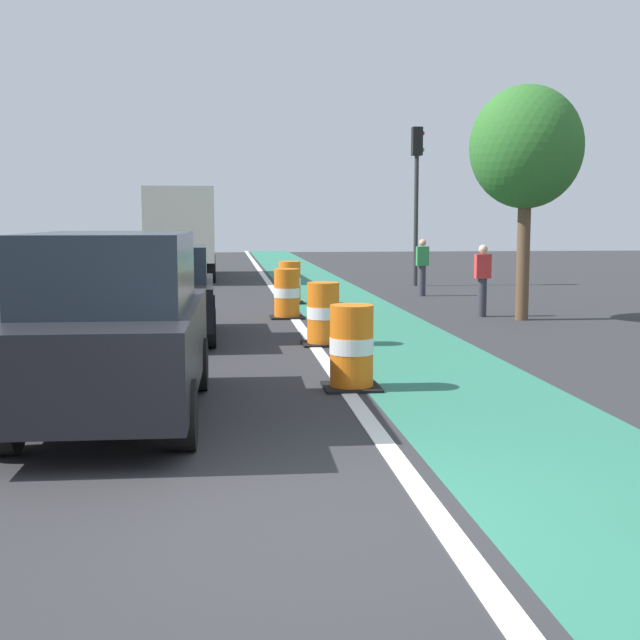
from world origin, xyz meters
TOP-DOWN VIEW (x-y plane):
  - ground_plane at (0.00, 0.00)m, footprint 100.00×100.00m
  - bike_lane_strip at (2.40, 12.00)m, footprint 2.50×80.00m
  - lane_divider_stripe at (0.90, 12.00)m, footprint 0.20×80.00m
  - parked_suv_nearest at (-1.85, 3.55)m, footprint 1.99×4.64m
  - parked_sedan_second at (-1.76, 9.80)m, footprint 1.96×4.12m
  - traffic_barrel_front at (0.98, 4.87)m, footprint 0.73×0.73m
  - traffic_barrel_mid at (1.07, 8.76)m, footprint 0.73×0.73m
  - traffic_barrel_back at (0.74, 12.85)m, footprint 0.73×0.73m
  - traffic_barrel_far at (1.06, 16.10)m, footprint 0.73×0.73m
  - delivery_truck_down_block at (-2.12, 25.80)m, footprint 2.45×7.63m
  - traffic_light_corner at (5.61, 21.52)m, footprint 0.41×0.32m
  - pedestrian_crossing at (5.11, 12.64)m, footprint 0.34×0.20m
  - pedestrian_waiting at (4.96, 17.83)m, footprint 0.34×0.20m
  - street_tree_sidewalk at (5.78, 11.93)m, footprint 2.40×2.40m

SIDE VIEW (x-z plane):
  - ground_plane at x=0.00m, z-range 0.00..0.00m
  - bike_lane_strip at x=2.40m, z-range 0.00..0.01m
  - lane_divider_stripe at x=0.90m, z-range 0.00..0.01m
  - traffic_barrel_front at x=0.98m, z-range -0.01..1.08m
  - traffic_barrel_mid at x=1.07m, z-range -0.01..1.08m
  - traffic_barrel_back at x=0.74m, z-range -0.01..1.08m
  - traffic_barrel_far at x=1.06m, z-range -0.01..1.08m
  - parked_sedan_second at x=-1.76m, z-range -0.02..1.68m
  - pedestrian_crossing at x=5.11m, z-range 0.06..1.67m
  - pedestrian_waiting at x=4.96m, z-range 0.06..1.67m
  - parked_suv_nearest at x=-1.85m, z-range 0.02..2.06m
  - delivery_truck_down_block at x=-2.12m, z-range 0.23..3.46m
  - traffic_light_corner at x=5.61m, z-range 0.95..6.05m
  - street_tree_sidewalk at x=5.78m, z-range 1.17..6.17m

